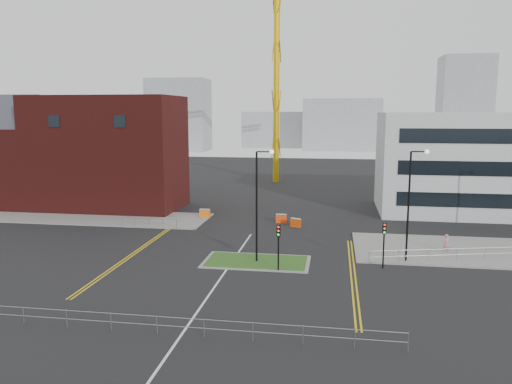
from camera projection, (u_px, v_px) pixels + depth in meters
ground at (208, 296)px, 33.04m from camera, size 200.00×200.00×0.00m
pavement_left at (88, 217)px, 57.57m from camera, size 28.00×8.00×0.12m
pavement_right at (495, 252)px, 43.28m from camera, size 24.00×10.00×0.12m
island_kerb at (257, 262)px, 40.53m from camera, size 8.60×4.60×0.08m
grass_island at (257, 261)px, 40.52m from camera, size 8.00×4.00×0.12m
brick_building at (86, 154)px, 62.80m from camera, size 24.20×10.07×14.24m
office_block at (487, 163)px, 59.23m from camera, size 25.00×12.20×12.00m
tower_crane at (310, 23)px, 83.95m from camera, size 49.52×20.76×38.95m
streetlamp_island at (259, 197)px, 39.63m from camera, size 1.46×0.36×9.18m
streetlamp_right_near at (412, 197)px, 39.73m from camera, size 1.46×0.36×9.18m
traffic_light_island at (278, 239)px, 37.84m from camera, size 0.28×0.33×3.65m
traffic_light_right at (384, 236)px, 38.56m from camera, size 0.28×0.33×3.65m
railing_front at (180, 323)px, 27.07m from camera, size 24.05×0.05×1.10m
railing_left at (149, 221)px, 52.17m from camera, size 6.05×0.05×1.10m
railing_right at (485, 251)px, 40.96m from camera, size 19.05×5.05×1.10m
centre_line at (215, 286)px, 34.99m from camera, size 0.15×30.00×0.01m
yellow_left_a at (138, 250)px, 44.18m from camera, size 0.12×24.00×0.01m
yellow_left_b at (141, 250)px, 44.14m from camera, size 0.12×24.00×0.01m
yellow_right_a at (351, 275)px, 37.42m from camera, size 0.12×20.00×0.01m
yellow_right_b at (355, 275)px, 37.38m from camera, size 0.12×20.00×0.01m
skyline_a at (179, 115)px, 154.46m from camera, size 18.00×12.00×22.00m
skyline_b at (342, 125)px, 156.96m from camera, size 24.00×12.00×16.00m
skyline_c at (464, 105)px, 145.71m from camera, size 14.00×12.00×28.00m
skyline_d at (288, 130)px, 169.81m from camera, size 30.00×12.00×12.00m
pedestrian at (447, 244)px, 42.98m from camera, size 0.68×0.52×1.68m
barrier_left at (205, 213)px, 57.37m from camera, size 1.21×0.42×1.01m
barrier_mid at (281, 218)px, 54.72m from camera, size 1.16×0.39×0.98m
barrier_right at (296, 222)px, 52.71m from camera, size 1.18×0.77×0.95m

